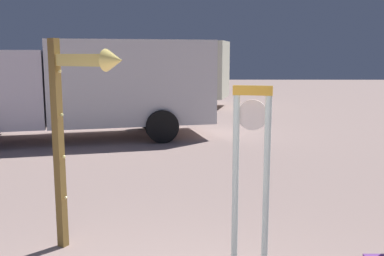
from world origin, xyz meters
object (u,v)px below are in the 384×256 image
(standing_clock, at_px, (251,163))
(box_truck_near, at_px, (99,84))
(box_truck_far, at_px, (159,71))
(arrow_sign, at_px, (77,111))

(standing_clock, relative_size, box_truck_near, 0.29)
(standing_clock, xyz_separation_m, box_truck_near, (-3.39, 8.07, 0.32))
(standing_clock, distance_m, box_truck_far, 16.40)
(standing_clock, bearing_deg, arrow_sign, 166.49)
(box_truck_near, distance_m, box_truck_far, 8.21)
(standing_clock, relative_size, box_truck_far, 0.28)
(standing_clock, relative_size, arrow_sign, 0.80)
(box_truck_far, bearing_deg, arrow_sign, -88.62)
(box_truck_far, bearing_deg, box_truck_near, -97.21)
(box_truck_far, bearing_deg, standing_clock, -81.72)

